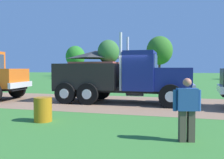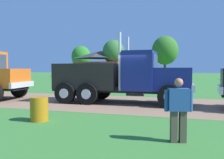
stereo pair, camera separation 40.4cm
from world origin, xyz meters
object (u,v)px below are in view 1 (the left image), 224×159
Objects in this scene: shed_building at (96,65)px; truck_foreground_white at (120,78)px; visitor_standing_near at (187,107)px; steel_barrel at (43,109)px.

truck_foreground_white is at bearing -68.48° from shed_building.
visitor_standing_near is at bearing -67.46° from shed_building.
truck_foreground_white is 5.46m from steel_barrel.
truck_foreground_white is 4.66× the size of visitor_standing_near.
shed_building reaches higher than truck_foreground_white.
steel_barrel is at bearing -73.78° from shed_building.
shed_building is at bearing 111.52° from truck_foreground_white.
truck_foreground_white is 0.85× the size of shed_building.
steel_barrel is (-4.74, 1.09, -0.46)m from visitor_standing_near.
truck_foreground_white is 31.60m from shed_building.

